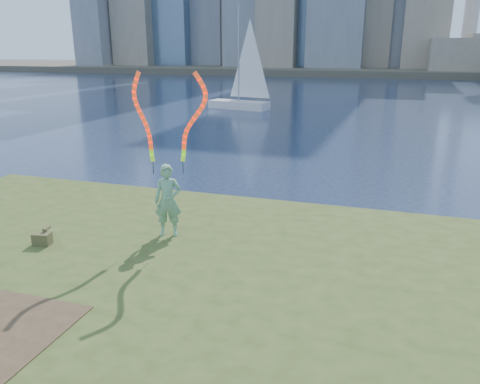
% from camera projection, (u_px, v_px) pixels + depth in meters
% --- Properties ---
extents(ground, '(320.00, 320.00, 0.00)m').
position_uv_depth(ground, '(171.00, 305.00, 9.62)').
color(ground, '#192640').
rests_on(ground, ground).
extents(grassy_knoll, '(20.00, 18.00, 0.80)m').
position_uv_depth(grassy_knoll, '(107.00, 358.00, 7.43)').
color(grassy_knoll, '#3A4A1A').
rests_on(grassy_knoll, ground).
extents(far_shore, '(320.00, 40.00, 1.20)m').
position_uv_depth(far_shore, '(373.00, 70.00, 95.90)').
color(far_shore, '#4E4939').
rests_on(far_shore, ground).
extents(woman_with_ribbons, '(1.99, 0.75, 4.09)m').
position_uv_depth(woman_with_ribbons, '(167.00, 178.00, 10.73)').
color(woman_with_ribbons, '#0F6C2E').
rests_on(woman_with_ribbons, grassy_knoll).
extents(canvas_bag, '(0.43, 0.48, 0.36)m').
position_uv_depth(canvas_bag, '(43.00, 238.00, 10.53)').
color(canvas_bag, '#454422').
rests_on(canvas_bag, grassy_knoll).
extents(sailboat, '(5.55, 2.69, 8.34)m').
position_uv_depth(sailboat, '(242.00, 92.00, 39.34)').
color(sailboat, silver).
rests_on(sailboat, ground).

